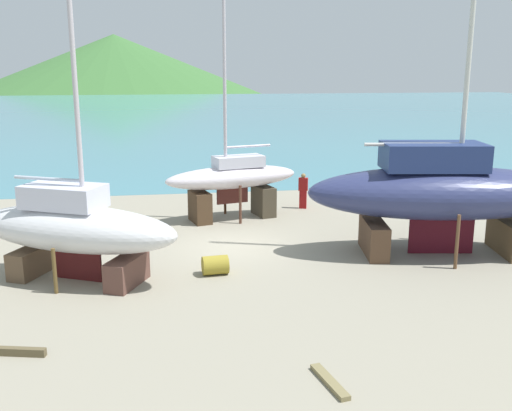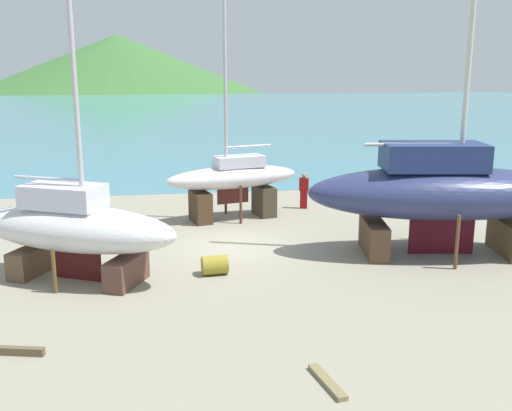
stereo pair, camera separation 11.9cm
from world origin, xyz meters
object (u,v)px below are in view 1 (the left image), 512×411
Objects in this scene: sailboat_large_starboard at (233,180)px; worker at (303,190)px; sailboat_mid_port at (443,191)px; sailboat_small_center at (75,228)px; barrel_tar_black at (87,223)px; barrel_ochre at (215,265)px.

sailboat_large_starboard is 6.10× the size of worker.
sailboat_mid_port is (6.98, -6.17, 0.56)m from sailboat_large_starboard.
barrel_tar_black is (-0.47, 5.97, -1.43)m from sailboat_small_center.
sailboat_small_center is 13.44× the size of barrel_ochre.
sailboat_large_starboard reaches higher than worker.
sailboat_large_starboard is at bearing 9.69° from barrel_tar_black.
barrel_ochre reaches higher than barrel_tar_black.
sailboat_small_center is 13.02× the size of barrel_tar_black.
sailboat_mid_port is 12.85m from sailboat_small_center.
sailboat_mid_port is at bearing 7.04° from barrel_ochre.
worker is at bearing -173.07° from sailboat_large_starboard.
sailboat_mid_port is 14.37m from barrel_tar_black.
worker is (3.57, 1.44, -0.89)m from sailboat_large_starboard.
worker is 9.98m from barrel_ochre.
worker reaches higher than barrel_tar_black.
barrel_tar_black is (-6.30, -1.08, -1.48)m from sailboat_large_starboard.
worker is at bearing 122.48° from sailboat_mid_port.
sailboat_mid_port reaches higher than sailboat_large_starboard.
sailboat_large_starboard reaches higher than barrel_tar_black.
sailboat_mid_port is at bearing -21.00° from barrel_tar_black.
sailboat_large_starboard is 0.92× the size of sailboat_small_center.
barrel_ochre is at bearing -164.59° from sailboat_mid_port.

